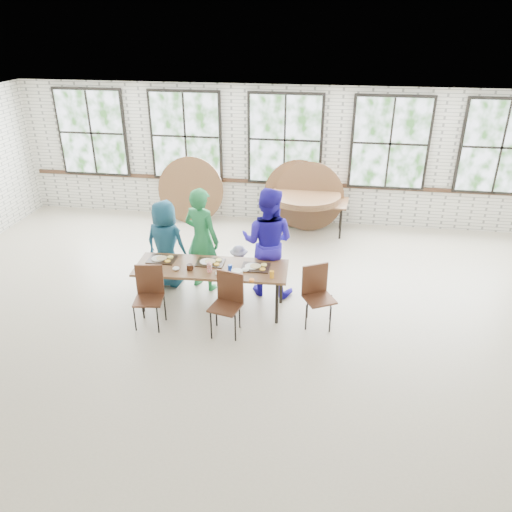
{
  "coord_description": "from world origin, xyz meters",
  "views": [
    {
      "loc": [
        1.03,
        -6.24,
        4.36
      ],
      "look_at": [
        0.0,
        0.4,
        1.05
      ],
      "focal_mm": 35.0,
      "sensor_mm": 36.0,
      "label": 1
    }
  ],
  "objects": [
    {
      "name": "adult_blue",
      "position": [
        0.07,
        1.18,
        0.93
      ],
      "size": [
        1.01,
        0.84,
        1.87
      ],
      "primitive_type": "imported",
      "rotation": [
        0.0,
        0.0,
        2.98
      ],
      "color": "#2518AD",
      "rests_on": "ground"
    },
    {
      "name": "chair_near_left",
      "position": [
        -1.57,
        -0.04,
        0.56
      ],
      "size": [
        0.47,
        0.46,
        0.95
      ],
      "rotation": [
        0.0,
        0.0,
        0.15
      ],
      "color": "#482718",
      "rests_on": "ground"
    },
    {
      "name": "round_tops_stacked",
      "position": [
        0.52,
        3.89,
        0.8
      ],
      "size": [
        1.5,
        1.5,
        0.13
      ],
      "color": "brown",
      "rests_on": "storage_table"
    },
    {
      "name": "storage_table",
      "position": [
        0.52,
        3.89,
        0.69
      ],
      "size": [
        1.86,
        0.9,
        0.74
      ],
      "rotation": [
        0.0,
        0.0,
        -0.08
      ],
      "color": "brown",
      "rests_on": "ground"
    },
    {
      "name": "chair_spare",
      "position": [
        0.94,
        0.37,
        0.56
      ],
      "size": [
        0.56,
        0.56,
        0.95
      ],
      "rotation": [
        0.0,
        0.0,
        0.5
      ],
      "color": "#482718",
      "rests_on": "ground"
    },
    {
      "name": "room",
      "position": [
        0.0,
        4.44,
        1.83
      ],
      "size": [
        12.0,
        12.0,
        12.0
      ],
      "color": "#C3B39B",
      "rests_on": "ground"
    },
    {
      "name": "toddler",
      "position": [
        -0.42,
        1.18,
        0.41
      ],
      "size": [
        0.56,
        0.36,
        0.82
      ],
      "primitive_type": "imported",
      "rotation": [
        0.0,
        0.0,
        3.24
      ],
      "color": "#1A123A",
      "rests_on": "ground"
    },
    {
      "name": "dining_table",
      "position": [
        -0.73,
        0.53,
        0.69
      ],
      "size": [
        2.43,
        0.9,
        0.74
      ],
      "rotation": [
        0.0,
        0.0,
        0.04
      ],
      "color": "brown",
      "rests_on": "ground"
    },
    {
      "name": "adult_green",
      "position": [
        -1.05,
        1.18,
        0.9
      ],
      "size": [
        0.78,
        0.65,
        1.81
      ],
      "primitive_type": "imported",
      "rotation": [
        0.0,
        0.0,
        2.75
      ],
      "color": "#20793F",
      "rests_on": "ground"
    },
    {
      "name": "tabletop_clutter",
      "position": [
        -0.64,
        0.5,
        0.77
      ],
      "size": [
        2.09,
        0.62,
        0.11
      ],
      "color": "black",
      "rests_on": "dining_table"
    },
    {
      "name": "adult_teal",
      "position": [
        -1.69,
        1.18,
        0.77
      ],
      "size": [
        0.84,
        0.63,
        1.55
      ],
      "primitive_type": "imported",
      "rotation": [
        0.0,
        0.0,
        2.94
      ],
      "color": "navy",
      "rests_on": "ground"
    },
    {
      "name": "round_tops_leaning",
      "position": [
        -0.38,
        4.13,
        0.73
      ],
      "size": [
        4.16,
        0.44,
        1.49
      ],
      "color": "brown",
      "rests_on": "ground"
    },
    {
      "name": "chair_near_right",
      "position": [
        -0.35,
        -0.06,
        0.56
      ],
      "size": [
        0.5,
        0.49,
        0.95
      ],
      "rotation": [
        0.0,
        0.0,
        -0.23
      ],
      "color": "#482718",
      "rests_on": "ground"
    }
  ]
}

